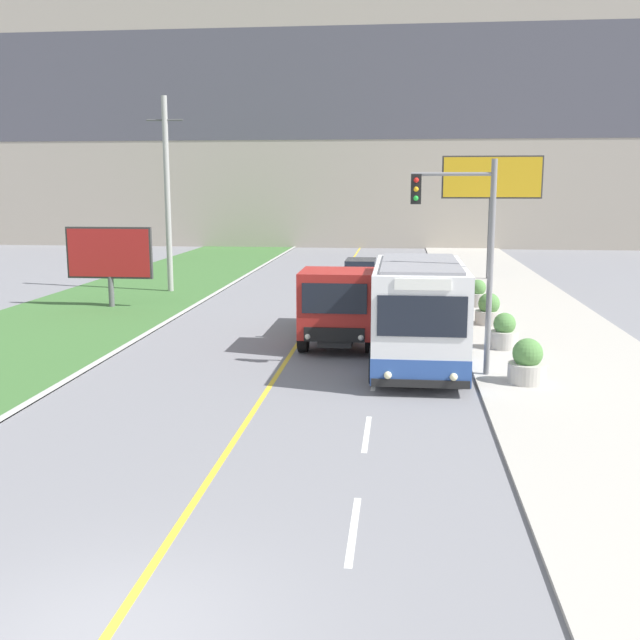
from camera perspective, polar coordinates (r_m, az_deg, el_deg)
lane_marking_centre at (r=10.98m, az=-11.55°, el=-18.77°), size 2.88×140.00×0.01m
apartment_block_background at (r=67.80m, az=3.36°, el=16.63°), size 80.00×8.04×25.61m
city_bus at (r=21.59m, az=7.54°, el=0.31°), size 2.67×5.97×3.15m
dump_truck at (r=24.82m, az=1.51°, el=1.03°), size 2.45×6.59×2.61m
car_distant at (r=39.25m, az=3.11°, el=3.53°), size 1.80×4.30×1.45m
utility_pole_far at (r=38.00m, az=-11.55°, el=9.34°), size 1.80×0.28×9.51m
traffic_light_mast at (r=20.80m, az=11.17°, el=5.96°), size 2.28×0.32×5.97m
billboard_large at (r=42.90m, az=12.96°, el=10.16°), size 5.46×0.24×6.86m
billboard_small at (r=33.76m, az=-15.76°, el=4.84°), size 3.79×0.24×3.50m
planter_round_near at (r=20.67m, az=15.51°, el=-3.20°), size 1.00×1.00×1.21m
planter_round_second at (r=24.81m, az=13.86°, el=-0.94°), size 0.89×0.89×1.17m
planter_round_third at (r=29.00m, az=12.73°, el=0.71°), size 1.02×1.02×1.19m
planter_round_far at (r=33.22m, az=11.91°, el=1.93°), size 0.89×0.89×1.16m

